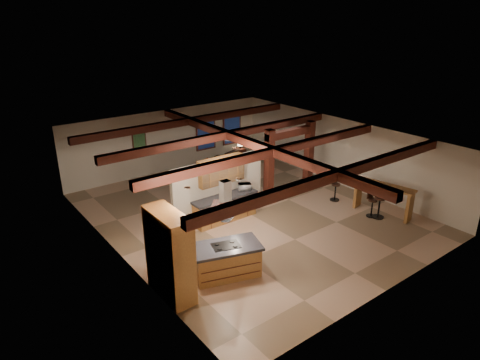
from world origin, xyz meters
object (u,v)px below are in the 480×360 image
at_px(sofa, 231,154).
at_px(bar_counter, 384,194).
at_px(dining_table, 206,182).
at_px(kitchen_island, 226,260).

height_order(sofa, bar_counter, bar_counter).
relative_size(sofa, bar_counter, 0.82).
bearing_deg(bar_counter, dining_table, 123.40).
height_order(dining_table, sofa, dining_table).
xyz_separation_m(sofa, bar_counter, (0.75, -8.51, 0.51)).
relative_size(kitchen_island, sofa, 1.17).
height_order(kitchen_island, bar_counter, bar_counter).
relative_size(dining_table, sofa, 0.99).
distance_m(dining_table, sofa, 4.08).
relative_size(dining_table, bar_counter, 0.81).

